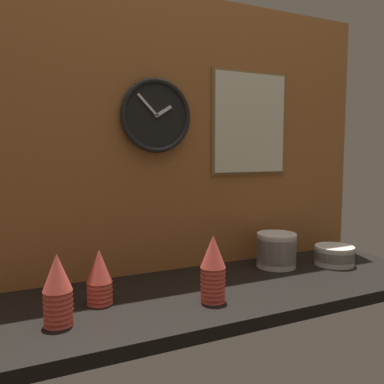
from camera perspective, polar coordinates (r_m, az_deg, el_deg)
ground_plane at (r=145.53cm, az=4.61°, el=-13.62°), size 160.00×56.00×4.00cm
wall_tiled_back at (r=160.83cm, az=-0.07°, el=7.98°), size 160.00×3.00×105.00cm
cup_stack_left at (r=128.78cm, az=-12.86°, el=-11.50°), size 7.85×7.85×16.71cm
cup_stack_center at (r=127.07cm, az=2.96°, el=-10.65°), size 7.85×7.85×20.70cm
cup_stack_far_left at (r=116.32cm, az=-18.34°, el=-12.85°), size 7.85×7.85×19.37cm
bowl_stack_right at (r=167.54cm, az=11.76°, el=-7.86°), size 15.78×15.78×13.72cm
bowl_stack_far_right at (r=177.28cm, az=19.34°, el=-8.28°), size 15.78×15.78×7.90cm
wall_clock at (r=152.15cm, az=-5.07°, el=10.62°), size 27.30×2.70×27.30cm
menu_board at (r=172.10cm, az=8.13°, el=9.53°), size 35.89×1.32×42.69cm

